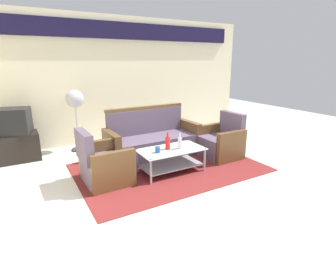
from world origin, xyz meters
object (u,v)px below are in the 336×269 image
couch (152,141)px  armchair_left (104,165)px  armchair_right (221,143)px  cup (158,150)px  television (12,121)px  bottle_clear (180,143)px  pedestal_fan (75,103)px  coffee_table (171,157)px  tv_stand (16,147)px  bottle_red (168,143)px

couch → armchair_left: bearing=27.9°
armchair_right → cup: armchair_right is taller
cup → television: television is taller
armchair_right → bottle_clear: (-1.09, -0.21, 0.22)m
bottle_clear → television: size_ratio=0.38×
couch → pedestal_fan: 1.78m
coffee_table → tv_stand: tv_stand is taller
pedestal_fan → coffee_table: bearing=-60.8°
cup → couch: bearing=68.8°
bottle_clear → cup: bottle_clear is taller
couch → bottle_red: 0.83m
couch → coffee_table: size_ratio=1.65×
television → coffee_table: bearing=155.1°
armchair_right → bottle_red: bearing=95.0°
couch → cup: 0.93m
armchair_right → television: television is taller
armchair_right → pedestal_fan: (-2.33, 1.81, 0.73)m
tv_stand → pedestal_fan: size_ratio=0.63×
coffee_table → armchair_right: bearing=7.7°
armchair_left → couch: bearing=117.3°
cup → pedestal_fan: 2.24m
armchair_left → bottle_red: bearing=80.1°
tv_stand → armchair_right: bearing=-26.8°
pedestal_fan → cup: bearing=-67.6°
armchair_left → cup: (0.82, -0.21, 0.17)m
television → couch: bearing=170.1°
cup → tv_stand: (-1.98, 1.96, -0.20)m
coffee_table → television: size_ratio=1.58×
armchair_left → coffee_table: 1.11m
armchair_right → pedestal_fan: pedestal_fan is taller
bottle_clear → television: bearing=140.5°
bottle_red → tv_stand: size_ratio=0.36×
cup → pedestal_fan: (-0.83, 2.01, 0.55)m
armchair_left → tv_stand: size_ratio=1.06×
couch → tv_stand: couch is taller
bottle_clear → bottle_red: bottle_red is taller
bottle_clear → cup: size_ratio=2.68×
armchair_left → coffee_table: (1.10, -0.17, -0.02)m
pedestal_fan → bottle_clear: bearing=-58.5°
tv_stand → pedestal_fan: 1.38m
tv_stand → bottle_red: bearing=-40.7°
television → pedestal_fan: (1.15, 0.05, 0.25)m
couch → pedestal_fan: (-1.16, 1.15, 0.70)m
tv_stand → armchair_left: bearing=-56.5°
bottle_clear → tv_stand: bearing=140.5°
coffee_table → couch: bearing=85.7°
armchair_left → tv_stand: bearing=-148.4°
couch → pedestal_fan: size_ratio=1.43×
coffee_table → bottle_red: bearing=150.0°
television → bottle_clear: bearing=156.1°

